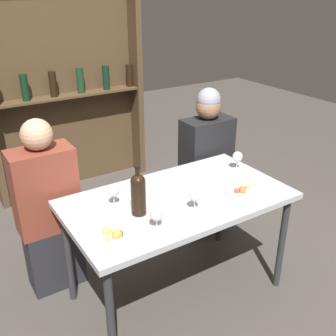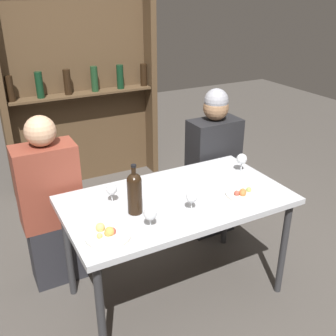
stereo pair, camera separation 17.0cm
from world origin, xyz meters
TOP-DOWN VIEW (x-y plane):
  - ground_plane at (0.00, 0.00)m, footprint 10.00×10.00m
  - dining_table at (0.00, 0.00)m, footprint 1.35×0.75m
  - wine_rack_wall at (-0.00, 1.91)m, footprint 1.51×0.21m
  - wine_bottle at (-0.29, -0.04)m, footprint 0.08×0.08m
  - wine_glass_0 at (-0.37, 0.12)m, footprint 0.06×0.06m
  - wine_glass_1 at (0.57, 0.11)m, footprint 0.07×0.07m
  - wine_glass_2 at (-0.00, -0.17)m, footprint 0.06×0.06m
  - wine_glass_3 at (-0.28, -0.22)m, footprint 0.07×0.07m
  - food_plate_0 at (0.37, -0.17)m, footprint 0.21×0.21m
  - food_plate_1 at (-0.51, -0.19)m, footprint 0.24×0.24m
  - seated_person_left at (-0.65, 0.53)m, footprint 0.39×0.22m
  - seated_person_right at (0.63, 0.53)m, footprint 0.40×0.22m

SIDE VIEW (x-z plane):
  - ground_plane at x=0.00m, z-range 0.00..0.00m
  - seated_person_left at x=-0.65m, z-range -0.04..1.15m
  - seated_person_right at x=0.63m, z-range -0.02..1.19m
  - dining_table at x=0.00m, z-range 0.30..1.03m
  - food_plate_0 at x=0.37m, z-range 0.72..0.76m
  - food_plate_1 at x=-0.51m, z-range 0.72..0.77m
  - wine_glass_3 at x=-0.28m, z-range 0.75..0.87m
  - wine_glass_2 at x=0.00m, z-range 0.75..0.87m
  - wine_glass_0 at x=-0.37m, z-range 0.75..0.88m
  - wine_glass_1 at x=0.57m, z-range 0.76..0.89m
  - wine_bottle at x=-0.29m, z-range 0.72..1.01m
  - wine_rack_wall at x=0.00m, z-range 0.02..2.35m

